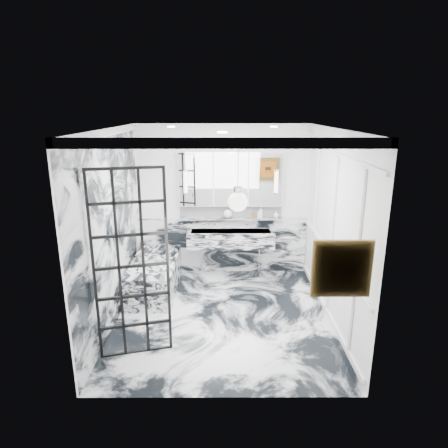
{
  "coord_description": "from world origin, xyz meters",
  "views": [
    {
      "loc": [
        0.01,
        -5.48,
        3.06
      ],
      "look_at": [
        0.02,
        0.5,
        1.32
      ],
      "focal_mm": 32.0,
      "sensor_mm": 36.0,
      "label": 1
    }
  ],
  "objects_px": {
    "trough_sink": "(231,239)",
    "mirror_cabinet": "(231,179)",
    "crittall_door": "(131,266)",
    "bathtub": "(155,276)"
  },
  "relations": [
    {
      "from": "trough_sink",
      "to": "mirror_cabinet",
      "type": "xyz_separation_m",
      "value": [
        -0.0,
        0.17,
        1.09
      ]
    },
    {
      "from": "trough_sink",
      "to": "mirror_cabinet",
      "type": "height_order",
      "value": "mirror_cabinet"
    },
    {
      "from": "bathtub",
      "to": "mirror_cabinet",
      "type": "bearing_deg",
      "value": 32.06
    },
    {
      "from": "crittall_door",
      "to": "trough_sink",
      "type": "height_order",
      "value": "crittall_door"
    },
    {
      "from": "trough_sink",
      "to": "bathtub",
      "type": "distance_m",
      "value": 1.55
    },
    {
      "from": "crittall_door",
      "to": "bathtub",
      "type": "bearing_deg",
      "value": 77.94
    },
    {
      "from": "crittall_door",
      "to": "trough_sink",
      "type": "bearing_deg",
      "value": 49.2
    },
    {
      "from": "mirror_cabinet",
      "to": "bathtub",
      "type": "relative_size",
      "value": 1.15
    },
    {
      "from": "crittall_door",
      "to": "mirror_cabinet",
      "type": "xyz_separation_m",
      "value": [
        1.26,
        2.67,
        0.62
      ]
    },
    {
      "from": "trough_sink",
      "to": "bathtub",
      "type": "xyz_separation_m",
      "value": [
        -1.33,
        -0.66,
        -0.45
      ]
    }
  ]
}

